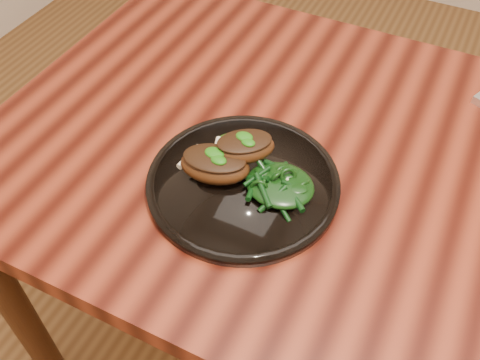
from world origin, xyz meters
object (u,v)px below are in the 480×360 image
object	(u,v)px
plate	(243,183)
lamb_chop_front	(215,164)
greens_heap	(280,182)
desk	(446,231)

from	to	relation	value
plate	lamb_chop_front	world-z (taller)	lamb_chop_front
greens_heap	lamb_chop_front	bearing A→B (deg)	-171.14
lamb_chop_front	greens_heap	bearing A→B (deg)	8.86
plate	lamb_chop_front	distance (m)	0.06
desk	lamb_chop_front	xyz separation A→B (m)	(-0.36, -0.14, 0.12)
desk	greens_heap	world-z (taller)	greens_heap
plate	lamb_chop_front	size ratio (longest dim) A/B	2.48
desk	plate	bearing A→B (deg)	-158.22
desk	plate	xyz separation A→B (m)	(-0.31, -0.13, 0.09)
plate	greens_heap	xyz separation A→B (m)	(0.06, 0.01, 0.03)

